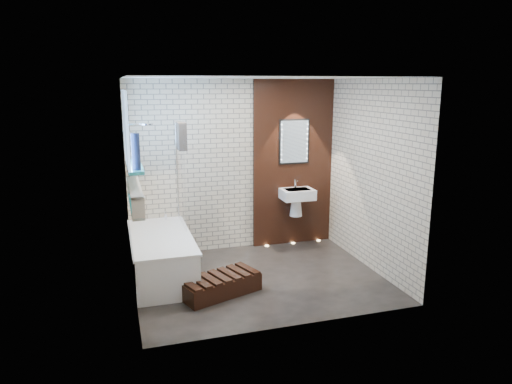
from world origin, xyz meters
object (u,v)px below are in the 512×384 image
object	(u,v)px
bathtub	(161,256)
led_mirror	(294,142)
walnut_step	(220,286)
bath_screen	(181,176)
washbasin	(297,198)

from	to	relation	value
bathtub	led_mirror	xyz separation A→B (m)	(2.17, 0.78, 1.36)
bathtub	walnut_step	size ratio (longest dim) A/B	1.79
bathtub	walnut_step	bearing A→B (deg)	-50.20
bath_screen	walnut_step	size ratio (longest dim) A/B	1.44
washbasin	led_mirror	bearing A→B (deg)	90.00
bath_screen	walnut_step	distance (m)	1.69
bath_screen	washbasin	size ratio (longest dim) A/B	2.41
bathtub	washbasin	size ratio (longest dim) A/B	3.00
bath_screen	led_mirror	distance (m)	1.89
bathtub	walnut_step	world-z (taller)	bathtub
walnut_step	led_mirror	bearing A→B (deg)	44.67
bathtub	led_mirror	bearing A→B (deg)	19.78
bathtub	washbasin	distance (m)	2.32
bath_screen	led_mirror	size ratio (longest dim) A/B	2.00
bath_screen	washbasin	xyz separation A→B (m)	(1.82, 0.18, -0.49)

